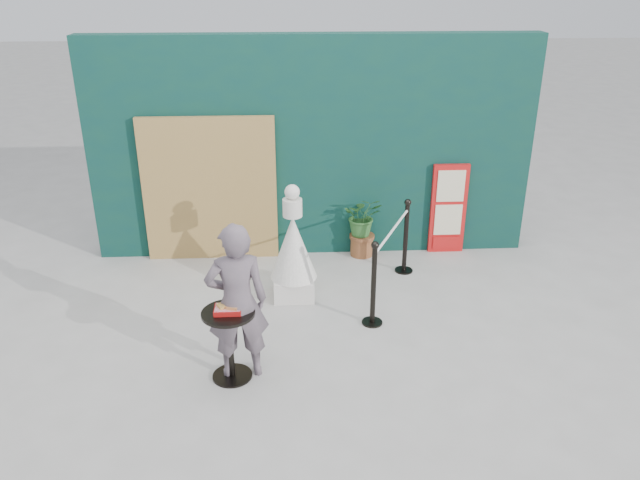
{
  "coord_description": "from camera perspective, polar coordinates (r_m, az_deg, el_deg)",
  "views": [
    {
      "loc": [
        -0.34,
        -5.1,
        3.81
      ],
      "look_at": [
        0.0,
        1.2,
        1.0
      ],
      "focal_mm": 35.0,
      "sensor_mm": 36.0,
      "label": 1
    }
  ],
  "objects": [
    {
      "name": "menu_board",
      "position": [
        8.94,
        11.65,
        2.79
      ],
      "size": [
        0.5,
        0.07,
        1.3
      ],
      "color": "red",
      "rests_on": "ground"
    },
    {
      "name": "stanchion_barrier",
      "position": [
        7.67,
        6.5,
        -1.78
      ],
      "size": [
        0.84,
        1.54,
        1.03
      ],
      "color": "black",
      "rests_on": "ground"
    },
    {
      "name": "statue",
      "position": [
        7.57,
        -2.46,
        -1.13
      ],
      "size": [
        0.57,
        0.57,
        1.46
      ],
      "color": "silver",
      "rests_on": "ground"
    },
    {
      "name": "planter",
      "position": [
        8.7,
        3.9,
        1.73
      ],
      "size": [
        0.52,
        0.45,
        0.89
      ],
      "color": "brown",
      "rests_on": "ground"
    },
    {
      "name": "food_basket",
      "position": [
        6.06,
        -8.41,
        -6.21
      ],
      "size": [
        0.26,
        0.19,
        0.11
      ],
      "color": "#AE1312",
      "rests_on": "cafe_table"
    },
    {
      "name": "back_wall",
      "position": [
        8.57,
        -0.71,
        8.38
      ],
      "size": [
        6.0,
        0.3,
        3.0
      ],
      "primitive_type": "cube",
      "color": "#0B3231",
      "rests_on": "ground"
    },
    {
      "name": "cafe_table",
      "position": [
        6.21,
        -8.27,
        -8.52
      ],
      "size": [
        0.52,
        0.52,
        0.75
      ],
      "color": "black",
      "rests_on": "ground"
    },
    {
      "name": "woman",
      "position": [
        6.08,
        -7.59,
        -5.67
      ],
      "size": [
        0.65,
        0.48,
        1.64
      ],
      "primitive_type": "imported",
      "rotation": [
        0.0,
        0.0,
        3.29
      ],
      "color": "#65565F",
      "rests_on": "ground"
    },
    {
      "name": "ground",
      "position": [
        6.38,
        0.59,
        -12.7
      ],
      "size": [
        60.0,
        60.0,
        0.0
      ],
      "primitive_type": "plane",
      "color": "#ADAAA5",
      "rests_on": "ground"
    },
    {
      "name": "bamboo_fence",
      "position": [
        8.58,
        -10.04,
        4.53
      ],
      "size": [
        1.8,
        0.08,
        2.0
      ],
      "primitive_type": "cube",
      "color": "tan",
      "rests_on": "ground"
    }
  ]
}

